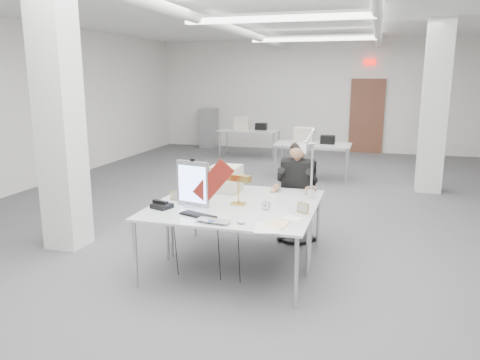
{
  "coord_description": "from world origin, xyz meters",
  "views": [
    {
      "loc": [
        1.48,
        -6.96,
        2.17
      ],
      "look_at": [
        0.03,
        -2.0,
        1.02
      ],
      "focal_mm": 35.0,
      "sensor_mm": 36.0,
      "label": 1
    }
  ],
  "objects_px": {
    "seated_person": "(297,176)",
    "architect_lamp": "(309,161)",
    "desk_phone": "(162,206)",
    "laptop": "(211,223)",
    "office_chair": "(297,198)",
    "monitor": "(193,184)",
    "bankers_lamp": "(238,189)",
    "beige_monitor": "(226,179)",
    "desk_main": "(224,216)"
  },
  "relations": [
    {
      "from": "office_chair",
      "to": "bankers_lamp",
      "type": "xyz_separation_m",
      "value": [
        -0.49,
        -1.1,
        0.34
      ]
    },
    {
      "from": "desk_main",
      "to": "seated_person",
      "type": "bearing_deg",
      "value": 70.34
    },
    {
      "from": "office_chair",
      "to": "beige_monitor",
      "type": "xyz_separation_m",
      "value": [
        -0.8,
        -0.58,
        0.33
      ]
    },
    {
      "from": "laptop",
      "to": "desk_phone",
      "type": "xyz_separation_m",
      "value": [
        -0.7,
        0.38,
        0.01
      ]
    },
    {
      "from": "office_chair",
      "to": "desk_phone",
      "type": "relative_size",
      "value": 5.91
    },
    {
      "from": "seated_person",
      "to": "monitor",
      "type": "distance_m",
      "value": 1.58
    },
    {
      "from": "desk_phone",
      "to": "architect_lamp",
      "type": "relative_size",
      "value": 0.2
    },
    {
      "from": "desk_phone",
      "to": "beige_monitor",
      "type": "distance_m",
      "value": 1.02
    },
    {
      "from": "bankers_lamp",
      "to": "desk_phone",
      "type": "distance_m",
      "value": 0.86
    },
    {
      "from": "office_chair",
      "to": "beige_monitor",
      "type": "distance_m",
      "value": 1.04
    },
    {
      "from": "laptop",
      "to": "monitor",
      "type": "bearing_deg",
      "value": 134.06
    },
    {
      "from": "monitor",
      "to": "desk_phone",
      "type": "distance_m",
      "value": 0.42
    },
    {
      "from": "beige_monitor",
      "to": "office_chair",
      "type": "bearing_deg",
      "value": 38.36
    },
    {
      "from": "desk_main",
      "to": "beige_monitor",
      "type": "relative_size",
      "value": 5.15
    },
    {
      "from": "bankers_lamp",
      "to": "architect_lamp",
      "type": "height_order",
      "value": "architect_lamp"
    },
    {
      "from": "desk_main",
      "to": "laptop",
      "type": "bearing_deg",
      "value": -93.17
    },
    {
      "from": "desk_main",
      "to": "monitor",
      "type": "bearing_deg",
      "value": 152.65
    },
    {
      "from": "seated_person",
      "to": "office_chair",
      "type": "bearing_deg",
      "value": 94.46
    },
    {
      "from": "laptop",
      "to": "office_chair",
      "type": "bearing_deg",
      "value": 81.79
    },
    {
      "from": "bankers_lamp",
      "to": "beige_monitor",
      "type": "height_order",
      "value": "bankers_lamp"
    },
    {
      "from": "architect_lamp",
      "to": "seated_person",
      "type": "bearing_deg",
      "value": 128.62
    },
    {
      "from": "desk_main",
      "to": "beige_monitor",
      "type": "height_order",
      "value": "beige_monitor"
    },
    {
      "from": "desk_main",
      "to": "beige_monitor",
      "type": "distance_m",
      "value": 1.0
    },
    {
      "from": "desk_main",
      "to": "seated_person",
      "type": "distance_m",
      "value": 1.57
    },
    {
      "from": "laptop",
      "to": "architect_lamp",
      "type": "bearing_deg",
      "value": 59.8
    },
    {
      "from": "desk_main",
      "to": "monitor",
      "type": "distance_m",
      "value": 0.55
    },
    {
      "from": "bankers_lamp",
      "to": "monitor",
      "type": "bearing_deg",
      "value": -143.45
    },
    {
      "from": "seated_person",
      "to": "monitor",
      "type": "height_order",
      "value": "seated_person"
    },
    {
      "from": "seated_person",
      "to": "architect_lamp",
      "type": "distance_m",
      "value": 0.91
    },
    {
      "from": "laptop",
      "to": "beige_monitor",
      "type": "height_order",
      "value": "beige_monitor"
    },
    {
      "from": "office_chair",
      "to": "laptop",
      "type": "relative_size",
      "value": 3.36
    },
    {
      "from": "monitor",
      "to": "desk_phone",
      "type": "bearing_deg",
      "value": -135.11
    },
    {
      "from": "desk_main",
      "to": "architect_lamp",
      "type": "xyz_separation_m",
      "value": [
        0.79,
        0.68,
        0.51
      ]
    },
    {
      "from": "desk_main",
      "to": "laptop",
      "type": "distance_m",
      "value": 0.35
    },
    {
      "from": "office_chair",
      "to": "laptop",
      "type": "distance_m",
      "value": 1.95
    },
    {
      "from": "laptop",
      "to": "bankers_lamp",
      "type": "xyz_separation_m",
      "value": [
        0.06,
        0.76,
        0.16
      ]
    },
    {
      "from": "beige_monitor",
      "to": "desk_main",
      "type": "bearing_deg",
      "value": -71.19
    },
    {
      "from": "bankers_lamp",
      "to": "beige_monitor",
      "type": "bearing_deg",
      "value": 134.37
    },
    {
      "from": "beige_monitor",
      "to": "architect_lamp",
      "type": "distance_m",
      "value": 1.14
    },
    {
      "from": "laptop",
      "to": "bankers_lamp",
      "type": "distance_m",
      "value": 0.78
    },
    {
      "from": "office_chair",
      "to": "desk_phone",
      "type": "distance_m",
      "value": 1.95
    },
    {
      "from": "desk_phone",
      "to": "laptop",
      "type": "bearing_deg",
      "value": -8.25
    },
    {
      "from": "desk_main",
      "to": "laptop",
      "type": "relative_size",
      "value": 5.17
    },
    {
      "from": "desk_main",
      "to": "beige_monitor",
      "type": "bearing_deg",
      "value": 106.24
    },
    {
      "from": "office_chair",
      "to": "beige_monitor",
      "type": "height_order",
      "value": "office_chair"
    },
    {
      "from": "office_chair",
      "to": "architect_lamp",
      "type": "bearing_deg",
      "value": -68.56
    },
    {
      "from": "office_chair",
      "to": "desk_phone",
      "type": "xyz_separation_m",
      "value": [
        -1.25,
        -1.49,
        0.19
      ]
    },
    {
      "from": "desk_phone",
      "to": "architect_lamp",
      "type": "bearing_deg",
      "value": 43.06
    },
    {
      "from": "architect_lamp",
      "to": "desk_main",
      "type": "bearing_deg",
      "value": -118.67
    },
    {
      "from": "desk_main",
      "to": "bankers_lamp",
      "type": "height_order",
      "value": "bankers_lamp"
    }
  ]
}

